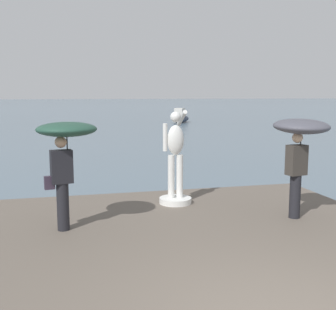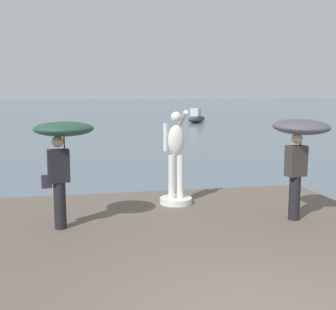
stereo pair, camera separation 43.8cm
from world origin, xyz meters
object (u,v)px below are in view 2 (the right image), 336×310
at_px(statue_white_figure, 176,166).
at_px(boat_far, 196,118).
at_px(onlooker_right, 300,138).
at_px(onlooker_left, 62,142).

distance_m(statue_white_figure, boat_far, 33.35).
height_order(statue_white_figure, onlooker_right, statue_white_figure).
height_order(statue_white_figure, onlooker_left, statue_white_figure).
bearing_deg(statue_white_figure, onlooker_right, -38.05).
bearing_deg(statue_white_figure, onlooker_left, -151.23).
distance_m(statue_white_figure, onlooker_right, 2.79).
bearing_deg(onlooker_right, statue_white_figure, 141.95).
height_order(onlooker_left, boat_far, onlooker_left).
relative_size(statue_white_figure, onlooker_right, 1.06).
xyz_separation_m(statue_white_figure, onlooker_left, (-2.41, -1.32, 0.74)).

